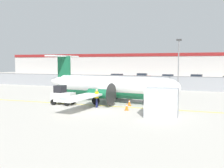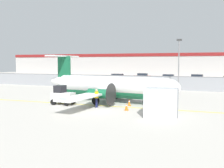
# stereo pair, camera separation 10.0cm
# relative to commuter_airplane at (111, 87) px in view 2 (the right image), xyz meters

# --- Properties ---
(ground_plane) EXTENTS (140.00, 140.00, 0.01)m
(ground_plane) POSITION_rel_commuter_airplane_xyz_m (0.05, -2.41, -1.60)
(ground_plane) COLOR #BCB7AD
(perimeter_fence) EXTENTS (98.00, 0.10, 2.10)m
(perimeter_fence) POSITION_rel_commuter_airplane_xyz_m (0.05, 13.59, -0.49)
(perimeter_fence) COLOR gray
(perimeter_fence) RESTS_ON ground
(parking_lot_strip) EXTENTS (98.00, 17.00, 0.12)m
(parking_lot_strip) POSITION_rel_commuter_airplane_xyz_m (0.05, 25.09, -1.54)
(parking_lot_strip) COLOR #38383A
(parking_lot_strip) RESTS_ON ground
(background_building) EXTENTS (91.00, 8.10, 6.50)m
(background_building) POSITION_rel_commuter_airplane_xyz_m (0.05, 43.57, 1.66)
(background_building) COLOR #BCB7B2
(background_building) RESTS_ON ground
(commuter_airplane) EXTENTS (15.19, 16.07, 4.92)m
(commuter_airplane) POSITION_rel_commuter_airplane_xyz_m (0.00, 0.00, 0.00)
(commuter_airplane) COLOR white
(commuter_airplane) RESTS_ON ground
(baggage_tug) EXTENTS (2.37, 1.46, 1.88)m
(baggage_tug) POSITION_rel_commuter_airplane_xyz_m (-4.01, -2.98, -0.75)
(baggage_tug) COLOR silver
(baggage_tug) RESTS_ON ground
(ground_crew_worker) EXTENTS (0.38, 0.55, 1.70)m
(ground_crew_worker) POSITION_rel_commuter_airplane_xyz_m (-0.24, -3.38, -0.65)
(ground_crew_worker) COLOR #191E4C
(ground_crew_worker) RESTS_ON ground
(cargo_container) EXTENTS (2.44, 2.03, 2.20)m
(cargo_container) POSITION_rel_commuter_airplane_xyz_m (5.94, -5.43, -0.50)
(cargo_container) COLOR silver
(cargo_container) RESTS_ON ground
(traffic_cone_near_left) EXTENTS (0.36, 0.36, 0.64)m
(traffic_cone_near_left) POSITION_rel_commuter_airplane_xyz_m (2.35, -1.52, -1.29)
(traffic_cone_near_left) COLOR orange
(traffic_cone_near_left) RESTS_ON ground
(traffic_cone_near_right) EXTENTS (0.36, 0.36, 0.64)m
(traffic_cone_near_right) POSITION_rel_commuter_airplane_xyz_m (5.43, -5.41, -1.29)
(traffic_cone_near_right) COLOR orange
(traffic_cone_near_right) RESTS_ON ground
(traffic_cone_far_left) EXTENTS (0.36, 0.36, 0.64)m
(traffic_cone_far_left) POSITION_rel_commuter_airplane_xyz_m (-5.60, 3.03, -1.29)
(traffic_cone_far_left) COLOR orange
(traffic_cone_far_left) RESTS_ON ground
(traffic_cone_far_right) EXTENTS (0.36, 0.36, 0.64)m
(traffic_cone_far_right) POSITION_rel_commuter_airplane_xyz_m (2.74, -3.84, -1.29)
(traffic_cone_far_right) COLOR orange
(traffic_cone_far_right) RESTS_ON ground
(parked_car_0) EXTENTS (4.39, 2.45, 1.58)m
(parked_car_0) POSITION_rel_commuter_airplane_xyz_m (-13.66, 19.49, -0.71)
(parked_car_0) COLOR #B28C19
(parked_car_0) RESTS_ON parking_lot_strip
(parked_car_1) EXTENTS (4.37, 2.39, 1.58)m
(parked_car_1) POSITION_rel_commuter_airplane_xyz_m (-7.83, 26.75, -0.71)
(parked_car_1) COLOR red
(parked_car_1) RESTS_ON parking_lot_strip
(parked_car_2) EXTENTS (4.30, 2.22, 1.58)m
(parked_car_2) POSITION_rel_commuter_airplane_xyz_m (-3.49, 31.20, -0.71)
(parked_car_2) COLOR red
(parked_car_2) RESTS_ON parking_lot_strip
(parked_car_3) EXTENTS (4.21, 2.03, 1.58)m
(parked_car_3) POSITION_rel_commuter_airplane_xyz_m (2.61, 28.04, -0.71)
(parked_car_3) COLOR slate
(parked_car_3) RESTS_ON parking_lot_strip
(parked_car_4) EXTENTS (4.38, 2.41, 1.58)m
(parked_car_4) POSITION_rel_commuter_airplane_xyz_m (8.45, 29.81, -0.71)
(parked_car_4) COLOR black
(parked_car_4) RESTS_ON parking_lot_strip
(apron_light_pole) EXTENTS (0.70, 0.30, 7.27)m
(apron_light_pole) POSITION_rel_commuter_airplane_xyz_m (6.00, 10.57, 2.70)
(apron_light_pole) COLOR slate
(apron_light_pole) RESTS_ON ground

